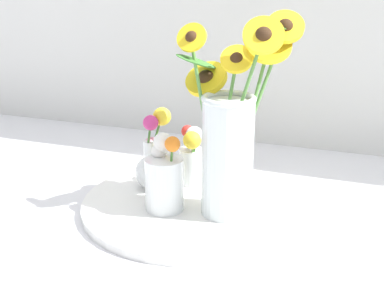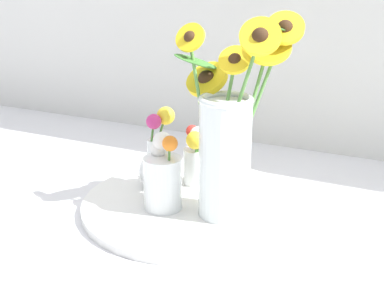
# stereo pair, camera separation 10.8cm
# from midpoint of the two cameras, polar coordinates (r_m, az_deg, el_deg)

# --- Properties ---
(ground_plane) EXTENTS (6.00, 6.00, 0.00)m
(ground_plane) POSITION_cam_midpoint_polar(r_m,az_deg,el_deg) (1.17, 3.67, -7.77)
(ground_plane) COLOR silver
(serving_tray) EXTENTS (0.49, 0.49, 0.02)m
(serving_tray) POSITION_cam_midpoint_polar(r_m,az_deg,el_deg) (1.20, 2.60, -6.53)
(serving_tray) COLOR white
(serving_tray) RESTS_ON ground_plane
(mason_jar_sunflowers) EXTENTS (0.26, 0.18, 0.42)m
(mason_jar_sunflowers) POSITION_cam_midpoint_polar(r_m,az_deg,el_deg) (1.08, 6.67, 0.78)
(mason_jar_sunflowers) COLOR silver
(mason_jar_sunflowers) RESTS_ON serving_tray
(vase_small_center) EXTENTS (0.08, 0.08, 0.17)m
(vase_small_center) POSITION_cam_midpoint_polar(r_m,az_deg,el_deg) (1.14, -0.41, -3.59)
(vase_small_center) COLOR white
(vase_small_center) RESTS_ON serving_tray
(vase_bulb_right) EXTENTS (0.09, 0.08, 0.19)m
(vase_bulb_right) POSITION_cam_midpoint_polar(r_m,az_deg,el_deg) (1.24, -1.29, -1.60)
(vase_bulb_right) COLOR white
(vase_bulb_right) RESTS_ON serving_tray
(vase_small_back) EXTENTS (0.06, 0.08, 0.15)m
(vase_small_back) POSITION_cam_midpoint_polar(r_m,az_deg,el_deg) (1.25, 2.86, -1.24)
(vase_small_back) COLOR white
(vase_small_back) RESTS_ON serving_tray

